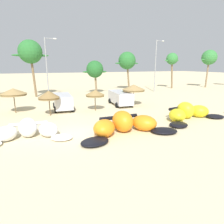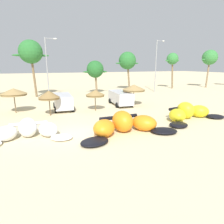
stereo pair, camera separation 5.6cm
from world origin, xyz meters
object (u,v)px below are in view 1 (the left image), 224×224
kite_left (28,131)px  palm_right (209,58)px  beach_umbrella_near_van (13,92)px  beach_umbrella_middle (49,95)px  kite_center (189,113)px  parked_van (120,97)px  palm_center_left (95,70)px  palm_left_of_gap (30,52)px  lamppost_east (156,64)px  kite_left_of_center (125,125)px  lamppost_east_center (48,65)px  parked_car_second (63,101)px  palm_right_of_gap (172,59)px  beach_umbrella_outermost (134,88)px  palm_center_right (127,61)px  beach_umbrella_near_palms (95,93)px

kite_left → palm_right: bearing=26.4°
beach_umbrella_near_van → beach_umbrella_middle: bearing=-38.3°
beach_umbrella_middle → palm_right: bearing=19.7°
kite_center → beach_umbrella_middle: (-12.71, 6.95, 1.60)m
parked_van → palm_center_left: size_ratio=0.85×
palm_left_of_gap → lamppost_east: bearing=-5.3°
kite_left_of_center → lamppost_east_center: 21.20m
beach_umbrella_middle → parked_car_second: 3.28m
kite_left → palm_right_of_gap: bearing=35.2°
palm_right → beach_umbrella_outermost: bearing=-155.5°
palm_center_right → lamppost_east_center: (-16.57, -4.34, -0.86)m
palm_center_left → lamppost_east: (12.37, -1.73, 1.09)m
palm_center_right → lamppost_east: (4.32, -4.38, -0.58)m
parked_van → palm_center_right: (8.28, 14.18, 5.12)m
kite_center → parked_van: 9.87m
kite_left_of_center → palm_center_right: size_ratio=1.04×
beach_umbrella_outermost → lamppost_east: lamppost_east is taller
palm_right → lamppost_east: (-16.15, -1.50, -1.42)m
beach_umbrella_outermost → palm_right_of_gap: palm_right_of_gap is taller
beach_umbrella_middle → palm_left_of_gap: size_ratio=0.29×
parked_van → palm_center_right: 17.20m
parked_van → palm_left_of_gap: bearing=131.6°
kite_left → beach_umbrella_middle: size_ratio=2.46×
beach_umbrella_near_palms → parked_van: (4.18, 1.99, -1.01)m
palm_left_of_gap → lamppost_east: 23.41m
palm_right_of_gap → palm_center_right: bearing=174.2°
parked_car_second → lamppost_east_center: bearing=93.7°
lamppost_east_center → lamppost_east: bearing=-0.1°
beach_umbrella_near_van → beach_umbrella_middle: 4.50m
beach_umbrella_outermost → lamppost_east: size_ratio=0.30×
kite_center → palm_right_of_gap: 28.09m
lamppost_east → beach_umbrella_near_van: bearing=-159.9°
palm_center_right → palm_center_left: bearing=-161.8°
palm_center_right → lamppost_east_center: 17.15m
lamppost_east → beach_umbrella_near_palms: bearing=-144.9°
palm_center_left → kite_left: bearing=-120.3°
parked_car_second → palm_left_of_gap: (-2.98, 11.81, 6.30)m
beach_umbrella_near_van → beach_umbrella_middle: (3.53, -2.79, -0.17)m
beach_umbrella_near_van → lamppost_east: lamppost_east is taller
palm_center_left → lamppost_east_center: (-8.52, -1.69, 0.81)m
palm_center_right → lamppost_east: 6.18m
beach_umbrella_near_palms → palm_center_right: size_ratio=0.31×
beach_umbrella_middle → palm_left_of_gap: (-1.22, 14.33, 5.14)m
beach_umbrella_outermost → palm_left_of_gap: 18.53m
beach_umbrella_near_van → parked_van: bearing=-2.0°
kite_left_of_center → parked_van: size_ratio=1.59×
beach_umbrella_near_van → kite_center: bearing=-30.9°
parked_car_second → palm_center_left: bearing=55.2°
parked_van → palm_center_right: size_ratio=0.65×
beach_umbrella_near_van → lamppost_east: bearing=20.1°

